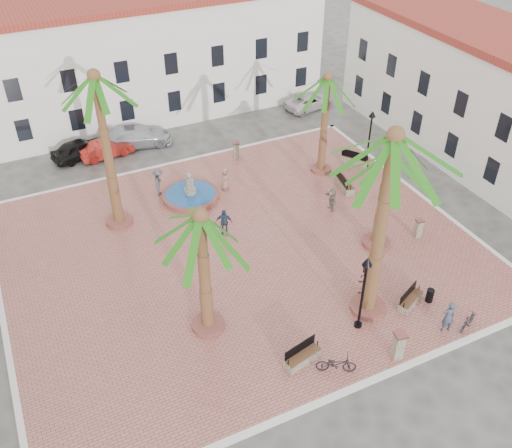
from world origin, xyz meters
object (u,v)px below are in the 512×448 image
Objects in this scene: bench_ne at (355,159)px; bollard_se at (399,345)px; bicycle_b at (468,321)px; car_red at (106,149)px; lamppost_s at (365,281)px; lamppost_e at (370,129)px; palm_sw at (201,232)px; pedestrian_fountain_a at (225,179)px; litter_bin at (430,295)px; bollard_n at (236,150)px; palm_ne at (327,88)px; bicycle_a at (336,364)px; fountain at (191,194)px; pedestrian_north at (159,182)px; cyclist_a at (448,317)px; pedestrian_east at (332,199)px; bench_s at (303,357)px; palm_e at (388,168)px; car_white at (309,101)px; bollard_e at (419,228)px; palm_nw at (97,93)px; car_black at (80,149)px; bench_se at (410,300)px; palm_s at (392,157)px; bench_e at (345,184)px; cyclist_b at (364,279)px; car_silver at (137,136)px; pedestrian_fountain_b at (224,222)px.

bollard_se is (-8.12, -15.74, 0.51)m from bench_ne.
car_red reaches higher than bicycle_b.
lamppost_s is 1.03× the size of lamppost_e.
pedestrian_fountain_a is at bearing 62.91° from palm_sw.
bollard_n is at bearing 99.49° from litter_bin.
palm_ne reaches higher than palm_sw.
bicycle_a is at bearing 65.79° from bicycle_b.
litter_bin is at bearing -97.02° from palm_ne.
fountain is 2.22m from pedestrian_north.
palm_sw is 3.85× the size of cyclist_a.
bench_s is at bearing -29.96° from pedestrian_east.
palm_e is 8.31× the size of litter_bin.
pedestrian_east is at bearing 144.44° from car_white.
bench_ne is 1.59× the size of bollard_e.
car_black is at bearing 92.31° from palm_nw.
palm_s is at bearing 138.79° from bench_se.
car_black is (-15.92, 18.37, -0.08)m from bollard_e.
pedestrian_east reaches higher than bicycle_a.
pedestrian_east reaches higher than bench_e.
cyclist_b reaches higher than car_red.
bench_s is at bearing -144.89° from palm_e.
palm_sw is 18.65m from lamppost_e.
pedestrian_north is at bearing 132.75° from palm_e.
car_red is (-15.63, 8.81, 0.19)m from bench_ne.
palm_e is 13.84m from bollard_n.
bollard_n is (-3.28, 12.68, -4.45)m from palm_e.
pedestrian_east is (7.63, 9.87, 0.49)m from bench_s.
litter_bin is (10.93, -3.30, -5.44)m from palm_sw.
bollard_n is (-1.94, 17.53, 0.40)m from bench_se.
palm_nw reaches higher than bicycle_b.
bollard_n is at bearing 23.06° from palm_nw.
palm_nw reaches higher than bollard_e.
bench_s is 16.33m from pedestrian_north.
bench_ne is 1.04× the size of pedestrian_north.
lamppost_e is 13.27m from cyclist_b.
cyclist_a is 16.95m from pedestrian_fountain_a.
bench_se is 1.42× the size of bollard_n.
car_silver is (-10.47, 9.32, -5.47)m from palm_ne.
palm_nw is at bearing 126.48° from palm_s.
lamppost_e is (5.88, 12.53, 2.60)m from bench_se.
cyclist_a reaches higher than bench_se.
palm_ne is 3.90× the size of bicycle_a.
car_white is (9.12, 5.28, -0.20)m from bollard_n.
pedestrian_fountain_b is 13.23m from car_silver.
bench_ne is 16.22m from car_silver.
palm_e reaches higher than lamppost_e.
bollard_n reaches higher than bollard_e.
palm_s is at bearing -71.24° from fountain.
pedestrian_fountain_b is 0.91× the size of pedestrian_north.
fountain is 2.40× the size of pedestrian_fountain_a.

